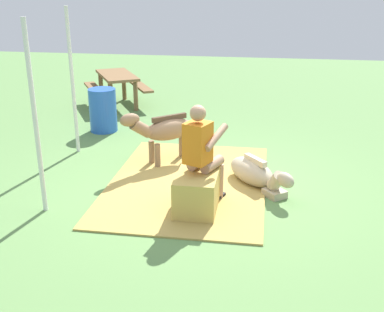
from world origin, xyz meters
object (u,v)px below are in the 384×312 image
(hay_bale, at_px, (197,192))
(pony_lying, at_px, (256,173))
(tent_pole_right, at_px, (72,82))
(pony_standing, at_px, (165,130))
(water_barrel, at_px, (103,110))
(tent_pole_left, at_px, (35,120))
(person_seated, at_px, (202,150))
(picnic_bench, at_px, (117,81))

(hay_bale, height_order, pony_lying, hay_bale)
(hay_bale, height_order, tent_pole_right, tent_pole_right)
(pony_lying, bearing_deg, tent_pole_right, 72.29)
(hay_bale, bearing_deg, pony_standing, 25.65)
(water_barrel, bearing_deg, tent_pole_left, -173.86)
(person_seated, distance_m, pony_lying, 1.17)
(hay_bale, height_order, tent_pole_left, tent_pole_left)
(person_seated, bearing_deg, picnic_bench, 28.56)
(pony_standing, relative_size, picnic_bench, 0.57)
(person_seated, height_order, picnic_bench, person_seated)
(hay_bale, bearing_deg, person_seated, -15.68)
(hay_bale, distance_m, water_barrel, 3.86)
(hay_bale, bearing_deg, tent_pole_left, 98.83)
(pony_standing, xyz_separation_m, picnic_bench, (3.46, 1.85, 0.02))
(tent_pole_right, relative_size, picnic_bench, 1.24)
(pony_lying, bearing_deg, pony_standing, 66.14)
(hay_bale, height_order, pony_standing, pony_standing)
(tent_pole_left, relative_size, picnic_bench, 1.24)
(pony_standing, distance_m, pony_lying, 1.64)
(hay_bale, xyz_separation_m, tent_pole_left, (-0.30, 1.93, 0.95))
(pony_standing, bearing_deg, water_barrel, 45.19)
(hay_bale, bearing_deg, pony_lying, -38.03)
(pony_lying, relative_size, water_barrel, 1.46)
(person_seated, relative_size, tent_pole_left, 0.57)
(pony_standing, height_order, tent_pole_left, tent_pole_left)
(water_barrel, xyz_separation_m, tent_pole_right, (-1.21, 0.06, 0.79))
(hay_bale, relative_size, pony_standing, 0.70)
(tent_pole_left, xyz_separation_m, tent_pole_right, (2.20, 0.42, 0.00))
(pony_standing, height_order, water_barrel, pony_standing)
(hay_bale, xyz_separation_m, pony_lying, (0.91, -0.71, -0.06))
(hay_bale, xyz_separation_m, water_barrel, (3.10, 2.30, 0.17))
(tent_pole_left, xyz_separation_m, picnic_bench, (5.32, 0.67, -0.63))
(person_seated, distance_m, picnic_bench, 5.54)
(hay_bale, distance_m, pony_standing, 1.76)
(water_barrel, bearing_deg, tent_pole_right, 177.36)
(person_seated, bearing_deg, tent_pole_left, 103.04)
(person_seated, xyz_separation_m, picnic_bench, (4.86, 2.65, -0.19))
(water_barrel, height_order, tent_pole_left, tent_pole_left)
(pony_lying, bearing_deg, water_barrel, 54.04)
(pony_standing, relative_size, water_barrel, 1.33)
(person_seated, xyz_separation_m, water_barrel, (2.94, 2.34, -0.35))
(person_seated, distance_m, tent_pole_right, 2.99)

